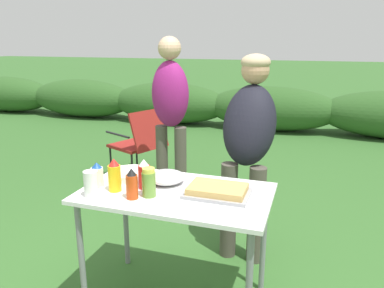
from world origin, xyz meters
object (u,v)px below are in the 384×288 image
Objects in this scene: relish_jar at (149,183)px; mayo_bottle at (97,175)px; hot_sauce_bottle at (132,184)px; food_tray at (217,191)px; mustard_bottle at (114,176)px; plate_stack at (131,174)px; ketchup_bottle at (144,174)px; standing_person_in_gray_fleece at (170,106)px; camp_chair_green_behind_table at (140,140)px; paper_cup_stack at (91,184)px; mixing_bowl at (166,177)px; standing_person_with_beanie at (249,137)px; folding_table at (176,203)px.

relish_jar reaches higher than mayo_bottle.
hot_sauce_bottle is (-0.08, -0.06, 0.00)m from relish_jar.
food_tray is 0.60m from mustard_bottle.
plate_stack is at bearing 118.41° from hot_sauce_bottle.
hot_sauce_bottle is at bearing -89.67° from ketchup_bottle.
ketchup_bottle reaches higher than food_tray.
standing_person_in_gray_fleece reaches higher than camp_chair_green_behind_table.
food_tray is at bearing 19.72° from paper_cup_stack.
mixing_bowl is 0.32m from mustard_bottle.
plate_stack is 1.32m from standing_person_in_gray_fleece.
hot_sauce_bottle reaches higher than relish_jar.
paper_cup_stack reaches higher than food_tray.
hot_sauce_bottle is at bearing -61.59° from plate_stack.
food_tray is at bearing 23.68° from hot_sauce_bottle.
ketchup_bottle reaches higher than relish_jar.
ketchup_bottle is (-0.09, -0.12, 0.05)m from mixing_bowl.
paper_cup_stack reaches higher than camp_chair_green_behind_table.
food_tray is at bearing 7.55° from mayo_bottle.
plate_stack is 0.25m from mixing_bowl.
standing_person_with_beanie is at bearing 85.77° from food_tray.
standing_person_in_gray_fleece is at bearing 94.21° from mayo_bottle.
standing_person_with_beanie is at bearing 41.86° from plate_stack.
hot_sauce_bottle is (0.23, 0.05, 0.01)m from paper_cup_stack.
plate_stack is at bearing 160.27° from folding_table.
plate_stack is 1.11× the size of mixing_bowl.
standing_person_with_beanie is (0.05, 0.69, 0.15)m from food_tray.
mayo_bottle is (-0.28, -0.06, -0.01)m from ketchup_bottle.
folding_table is 6.61× the size of relish_jar.
hot_sauce_bottle is (0.15, -0.07, -0.01)m from mustard_bottle.
standing_person_in_gray_fleece reaches higher than mixing_bowl.
standing_person_with_beanie is at bearing 63.24° from relish_jar.
camp_chair_green_behind_table is (-0.98, 2.07, -0.36)m from hot_sauce_bottle.
food_tray is 0.61m from plate_stack.
standing_person_with_beanie is at bearing 56.09° from mixing_bowl.
standing_person_with_beanie is (0.41, 0.82, 0.10)m from relish_jar.
camp_chair_green_behind_table is (-1.41, 1.88, -0.30)m from food_tray.
paper_cup_stack is at bearing -70.60° from mayo_bottle.
relish_jar is at bearing -53.01° from ketchup_bottle.
paper_cup_stack is at bearing -160.97° from relish_jar.
paper_cup_stack is 1.00× the size of mayo_bottle.
camp_chair_green_behind_table reaches higher than food_tray.
food_tray is 1.57× the size of mixing_bowl.
ketchup_bottle is at bearing 42.07° from paper_cup_stack.
paper_cup_stack is at bearing -137.93° from ketchup_bottle.
mustard_bottle is 1.19× the size of relish_jar.
camp_chair_green_behind_table is (-0.70, 1.97, -0.34)m from mayo_bottle.
mustard_bottle reaches higher than food_tray.
camp_chair_green_behind_table is at bearing 109.42° from paper_cup_stack.
ketchup_bottle reaches higher than camp_chair_green_behind_table.
mayo_bottle is at bearing 173.76° from relish_jar.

